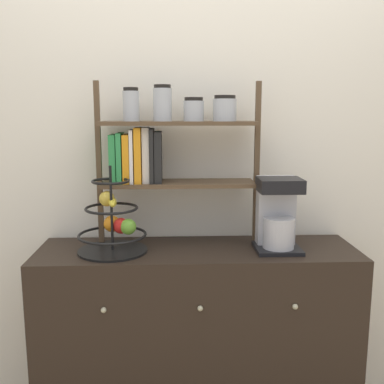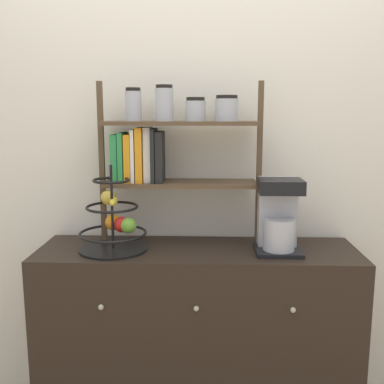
{
  "view_description": "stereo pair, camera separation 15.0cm",
  "coord_description": "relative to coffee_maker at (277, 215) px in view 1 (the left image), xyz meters",
  "views": [
    {
      "loc": [
        -0.11,
        -1.78,
        1.5
      ],
      "look_at": [
        -0.03,
        0.21,
        1.14
      ],
      "focal_mm": 42.0,
      "sensor_mm": 36.0,
      "label": 1
    },
    {
      "loc": [
        0.04,
        -1.78,
        1.5
      ],
      "look_at": [
        -0.03,
        0.21,
        1.14
      ],
      "focal_mm": 42.0,
      "sensor_mm": 36.0,
      "label": 2
    }
  ],
  "objects": [
    {
      "name": "wall_back",
      "position": [
        -0.36,
        0.28,
        0.26
      ],
      "size": [
        7.0,
        0.05,
        2.6
      ],
      "primitive_type": "cube",
      "color": "silver",
      "rests_on": "ground_plane"
    },
    {
      "name": "sideboard",
      "position": [
        -0.36,
        0.02,
        -0.6
      ],
      "size": [
        1.47,
        0.44,
        0.88
      ],
      "color": "black",
      "rests_on": "ground_plane"
    },
    {
      "name": "shelf_hutch",
      "position": [
        -0.52,
        0.12,
        0.31
      ],
      "size": [
        0.76,
        0.2,
        0.76
      ],
      "color": "brown",
      "rests_on": "sideboard"
    },
    {
      "name": "coffee_maker",
      "position": [
        0.0,
        0.0,
        0.0
      ],
      "size": [
        0.2,
        0.2,
        0.33
      ],
      "color": "black",
      "rests_on": "sideboard"
    },
    {
      "name": "fruit_stand",
      "position": [
        -0.74,
        0.0,
        -0.04
      ],
      "size": [
        0.31,
        0.31,
        0.39
      ],
      "color": "black",
      "rests_on": "sideboard"
    }
  ]
}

